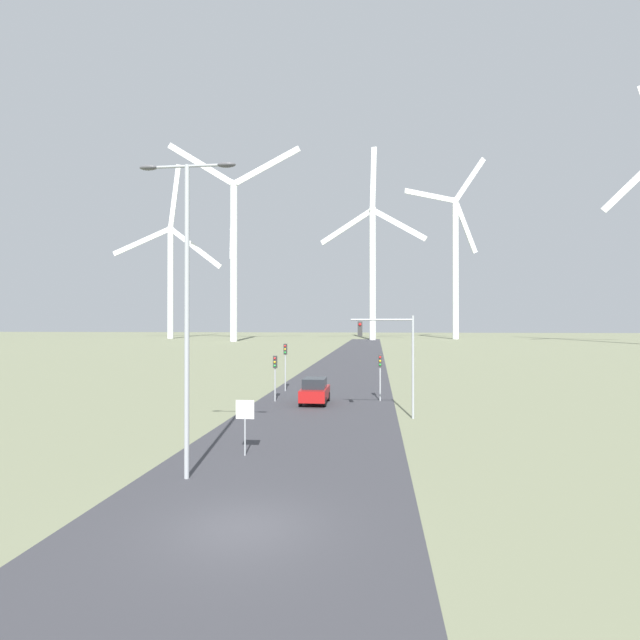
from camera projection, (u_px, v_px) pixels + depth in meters
ground_plane at (243, 527)px, 13.93m from camera, size 600.00×600.00×0.00m
road_surface at (346, 369)px, 61.63m from camera, size 10.00×240.00×0.01m
streetlamp at (187, 284)px, 18.34m from camera, size 3.68×0.32×11.60m
stop_sign_near at (245, 417)px, 21.47m from camera, size 0.81×0.07×2.39m
traffic_light_post_near_left at (275, 368)px, 36.40m from camera, size 0.28×0.34×3.33m
traffic_light_post_near_right at (380, 367)px, 36.60m from camera, size 0.28×0.34×3.40m
traffic_light_post_mid_left at (285, 356)px, 41.98m from camera, size 0.28×0.34×3.98m
traffic_light_mast_overhead at (392, 346)px, 29.94m from camera, size 3.79×0.35×6.17m
car_approaching at (315, 391)px, 35.35m from camera, size 1.88×4.11×1.83m
wind_turbine_far_left at (171, 268)px, 188.82m from camera, size 42.75×2.60×65.98m
wind_turbine_left at (234, 243)px, 157.88m from camera, size 41.68×6.31×62.86m
wind_turbine_center at (373, 258)px, 172.21m from camera, size 37.00×11.54×66.75m
wind_turbine_right at (455, 254)px, 181.15m from camera, size 30.57×13.49×67.39m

